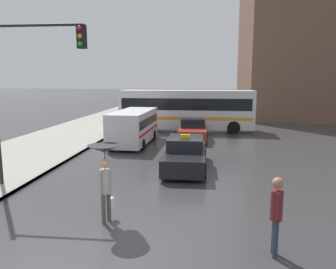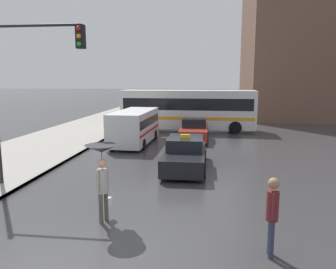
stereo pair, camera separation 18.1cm
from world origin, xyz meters
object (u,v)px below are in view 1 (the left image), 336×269
taxi (185,154)px  pedestrian_man (276,210)px  traffic_light (28,73)px  city_bus (187,108)px  ambulance_van (134,125)px  sedan_red (193,130)px  pedestrian_with_umbrella (105,164)px

taxi → pedestrian_man: size_ratio=2.49×
pedestrian_man → traffic_light: bearing=-112.9°
taxi → city_bus: bearing=-87.3°
ambulance_van → pedestrian_man: 14.33m
sedan_red → ambulance_van: bearing=27.4°
pedestrian_man → city_bus: bearing=-167.1°
city_bus → pedestrian_with_umbrella: (-1.38, -17.48, -0.08)m
taxi → sedan_red: 7.51m
pedestrian_with_umbrella → pedestrian_man: pedestrian_with_umbrella is taller
ambulance_van → pedestrian_with_umbrella: bearing=100.4°
sedan_red → ambulance_van: ambulance_van is taller
pedestrian_with_umbrella → traffic_light: 5.07m
pedestrian_man → traffic_light: size_ratio=0.30×
sedan_red → traffic_light: size_ratio=0.74×
pedestrian_man → ambulance_van: bearing=-151.2°
pedestrian_man → traffic_light: 9.39m
taxi → pedestrian_with_umbrella: 6.41m
city_bus → traffic_light: (-4.90, -14.87, 2.48)m
ambulance_van → pedestrian_man: bearing=117.1°
taxi → sedan_red: (0.13, 7.51, 0.00)m
sedan_red → pedestrian_with_umbrella: bearing=81.4°
sedan_red → pedestrian_with_umbrella: pedestrian_with_umbrella is taller
ambulance_van → city_bus: city_bus is taller
ambulance_van → pedestrian_man: (6.04, -12.99, -0.07)m
ambulance_van → traffic_light: (-1.85, -9.01, 3.09)m
taxi → sedan_red: bearing=-91.0°
sedan_red → city_bus: size_ratio=0.43×
taxi → ambulance_van: ambulance_van is taller
pedestrian_with_umbrella → pedestrian_man: bearing=-82.8°
taxi → traffic_light: traffic_light is taller
sedan_red → traffic_light: (-5.56, -10.93, 3.61)m
sedan_red → pedestrian_man: bearing=98.9°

